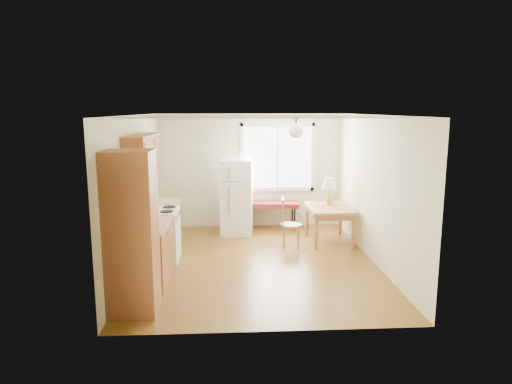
{
  "coord_description": "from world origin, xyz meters",
  "views": [
    {
      "loc": [
        -0.45,
        -7.5,
        2.59
      ],
      "look_at": [
        0.01,
        0.42,
        1.15
      ],
      "focal_mm": 32.0,
      "sensor_mm": 36.0,
      "label": 1
    }
  ],
  "objects": [
    {
      "name": "window_unit",
      "position": [
        0.6,
        2.47,
        1.55
      ],
      "size": [
        1.64,
        0.05,
        1.51
      ],
      "color": "white",
      "rests_on": "room_shell"
    },
    {
      "name": "dining_table",
      "position": [
        1.5,
        1.16,
        0.6
      ],
      "size": [
        0.85,
        1.13,
        0.7
      ],
      "rotation": [
        0.0,
        0.0,
        0.01
      ],
      "color": "#966339",
      "rests_on": "ground"
    },
    {
      "name": "coffee_maker",
      "position": [
        -1.72,
        -1.18,
        1.03
      ],
      "size": [
        0.19,
        0.24,
        0.36
      ],
      "rotation": [
        0.0,
        0.0,
        -0.06
      ],
      "color": "black",
      "rests_on": "kitchen_run"
    },
    {
      "name": "table_lamp",
      "position": [
        1.55,
        1.43,
        1.09
      ],
      "size": [
        0.31,
        0.31,
        0.54
      ],
      "rotation": [
        0.0,
        0.0,
        -0.42
      ],
      "color": "#BD923C",
      "rests_on": "dining_table"
    },
    {
      "name": "room_shell",
      "position": [
        0.0,
        0.0,
        1.25
      ],
      "size": [
        4.6,
        5.6,
        2.62
      ],
      "color": "#563511",
      "rests_on": "ground"
    },
    {
      "name": "bench",
      "position": [
        0.39,
        2.22,
        0.54
      ],
      "size": [
        1.34,
        0.6,
        0.6
      ],
      "rotation": [
        0.0,
        0.0,
        -0.09
      ],
      "color": "maroon",
      "rests_on": "ground"
    },
    {
      "name": "refrigerator",
      "position": [
        -0.31,
        1.89,
        0.78
      ],
      "size": [
        0.71,
        0.71,
        1.57
      ],
      "rotation": [
        0.0,
        0.0,
        -0.1
      ],
      "color": "white",
      "rests_on": "ground"
    },
    {
      "name": "kitchen_run",
      "position": [
        -1.72,
        -0.63,
        0.84
      ],
      "size": [
        0.65,
        3.4,
        2.2
      ],
      "color": "brown",
      "rests_on": "ground"
    },
    {
      "name": "pendant_light",
      "position": [
        0.7,
        0.4,
        2.24
      ],
      "size": [
        0.26,
        0.26,
        0.4
      ],
      "color": "#311E15",
      "rests_on": "room_shell"
    },
    {
      "name": "kettle",
      "position": [
        -1.81,
        -0.54,
        0.99
      ],
      "size": [
        0.12,
        0.12,
        0.23
      ],
      "color": "red",
      "rests_on": "kitchen_run"
    },
    {
      "name": "chair",
      "position": [
        0.62,
        0.89,
        0.52
      ],
      "size": [
        0.42,
        0.41,
        0.92
      ],
      "rotation": [
        0.0,
        0.0,
        -0.13
      ],
      "color": "#966339",
      "rests_on": "ground"
    }
  ]
}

